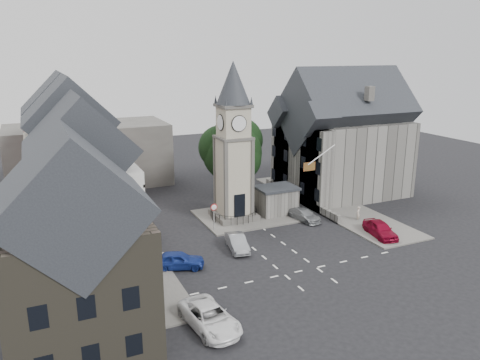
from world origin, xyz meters
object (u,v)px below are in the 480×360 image
pedestrian (358,214)px  stone_shelter (276,200)px  car_east_red (380,229)px  clock_tower (233,143)px  car_west_blue (178,260)px

pedestrian → stone_shelter: bearing=-68.9°
pedestrian → car_east_red: bearing=50.5°
clock_tower → car_east_red: 16.61m
car_west_blue → pedestrian: size_ratio=2.65×
clock_tower → pedestrian: clock_tower is taller
clock_tower → stone_shelter: (4.80, -0.49, -6.57)m
stone_shelter → pedestrian: (6.70, -5.50, -0.75)m
clock_tower → pedestrian: (11.50, -5.99, -7.32)m
stone_shelter → car_west_blue: (-13.63, -8.46, -0.83)m
clock_tower → car_west_blue: bearing=-134.6°
car_west_blue → car_east_red: size_ratio=0.95×
stone_shelter → clock_tower: bearing=174.2°
clock_tower → pedestrian: bearing=-27.5°
car_west_blue → car_east_red: car_east_red is taller
clock_tower → stone_shelter: size_ratio=3.78×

